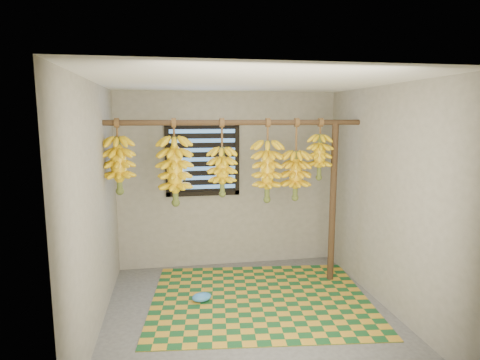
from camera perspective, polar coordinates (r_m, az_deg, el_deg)
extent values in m
cube|color=#4C4C4C|center=(4.49, 1.27, -18.47)|extent=(3.00, 3.00, 0.01)
cube|color=silver|center=(4.00, 1.40, 13.85)|extent=(3.00, 3.00, 0.01)
cube|color=slate|center=(5.54, -1.70, -0.03)|extent=(3.00, 0.01, 2.40)
cube|color=slate|center=(4.07, -19.98, -3.83)|extent=(0.01, 3.00, 2.40)
cube|color=slate|center=(4.61, 20.02, -2.39)|extent=(0.01, 3.00, 2.40)
cube|color=black|center=(5.44, -5.33, 2.96)|extent=(1.00, 0.04, 1.00)
cylinder|color=#492F1D|center=(4.68, -0.32, 8.17)|extent=(3.00, 0.06, 0.06)
cylinder|color=#492F1D|center=(5.13, 13.05, -3.25)|extent=(0.08, 0.08, 2.00)
cube|color=#164D23|center=(4.79, 2.88, -16.49)|extent=(2.65, 2.21, 0.01)
ellipsoid|color=#3681CA|center=(4.72, -5.49, -16.25)|extent=(0.27, 0.23, 0.09)
cylinder|color=brown|center=(4.65, -17.08, 6.84)|extent=(0.02, 0.02, 0.21)
cylinder|color=#4C5923|center=(4.67, -16.87, 2.28)|extent=(0.07, 0.07, 0.59)
cylinder|color=brown|center=(4.61, -9.38, 7.06)|extent=(0.02, 0.02, 0.22)
cylinder|color=#4C5923|center=(4.65, -9.24, 1.51)|extent=(0.07, 0.07, 0.74)
cylinder|color=brown|center=(4.65, -2.58, 6.42)|extent=(0.02, 0.02, 0.34)
cylinder|color=#4C5923|center=(4.69, -2.55, 1.44)|extent=(0.06, 0.06, 0.53)
cylinder|color=brown|center=(4.75, 3.95, 6.87)|extent=(0.02, 0.02, 0.27)
cylinder|color=#4C5923|center=(4.79, 3.90, 1.49)|extent=(0.06, 0.06, 0.69)
cylinder|color=brown|center=(4.85, 8.02, 6.11)|extent=(0.02, 0.02, 0.40)
cylinder|color=#4C5923|center=(4.89, 7.91, 0.90)|extent=(0.06, 0.06, 0.55)
cylinder|color=brown|center=(4.95, 11.36, 7.23)|extent=(0.02, 0.02, 0.20)
cylinder|color=#4C5923|center=(4.97, 11.24, 3.49)|extent=(0.05, 0.05, 0.51)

